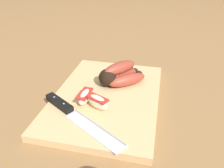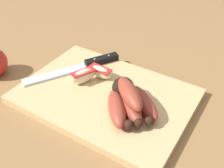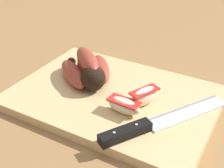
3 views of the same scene
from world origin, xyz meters
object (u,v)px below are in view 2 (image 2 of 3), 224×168
Objects in this scene: apple_wedge_middle at (100,72)px; apple_wedge_near at (83,76)px; banana_bunch at (129,100)px; chefs_knife at (87,65)px.

apple_wedge_near is at bearing -118.40° from apple_wedge_middle.
banana_bunch is 2.25× the size of apple_wedge_middle.
chefs_knife is 0.06m from apple_wedge_middle.
chefs_knife is at bearing 154.31° from banana_bunch.
banana_bunch is at bearing -28.90° from apple_wedge_middle.
apple_wedge_middle is at bearing -18.30° from chefs_knife.
apple_wedge_near is (-0.15, 0.03, -0.01)m from banana_bunch.
banana_bunch reaches higher than apple_wedge_middle.
chefs_knife is 3.59× the size of apple_wedge_middle.
apple_wedge_middle is at bearing 151.10° from banana_bunch.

